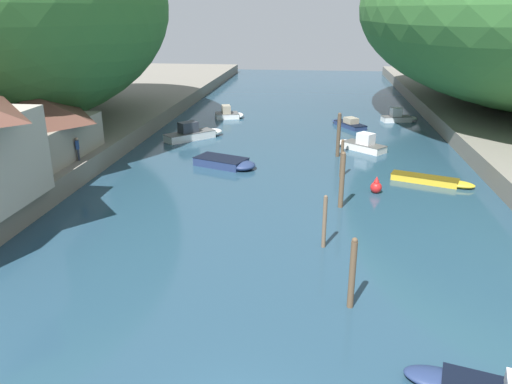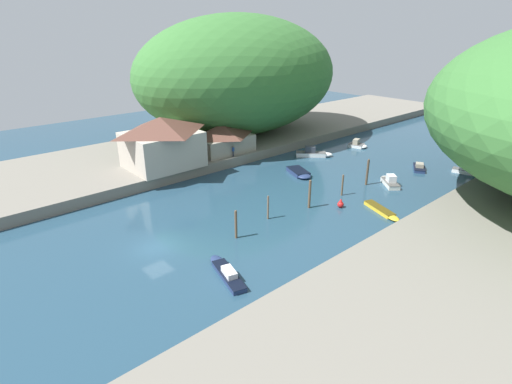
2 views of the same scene
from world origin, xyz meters
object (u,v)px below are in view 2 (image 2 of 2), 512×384
object	(u,v)px
boat_white_cruiser	(383,211)
boat_yellow_tender	(314,153)
boat_cabin_cruiser	(358,145)
boat_red_skiff	(467,171)
boat_near_quay	(300,173)
channel_buoy_near	(341,204)
boat_far_right_bank	(389,181)
person_on_quay	(233,150)
boathouse_shed	(222,137)
boat_moored_right	(226,272)
person_by_boathouse	(167,164)
waterfront_building	(162,141)
boat_open_rowboat	(419,167)

from	to	relation	value
boat_white_cruiser	boat_yellow_tender	world-z (taller)	boat_yellow_tender
boat_cabin_cruiser	boat_red_skiff	world-z (taller)	boat_red_skiff
boat_near_quay	channel_buoy_near	size ratio (longest dim) A/B	4.65
boat_far_right_bank	person_on_quay	xyz separation A→B (m)	(-20.73, -11.17, 2.01)
person_on_quay	boathouse_shed	bearing A→B (deg)	60.85
boat_yellow_tender	boat_near_quay	bearing A→B (deg)	-17.03
boat_white_cruiser	boat_moored_right	world-z (taller)	boat_moored_right
person_by_boathouse	boat_moored_right	bearing A→B (deg)	-121.09
boat_red_skiff	person_by_boathouse	size ratio (longest dim) A/B	2.47
person_on_quay	boat_near_quay	bearing A→B (deg)	-87.51
boat_yellow_tender	channel_buoy_near	size ratio (longest dim) A/B	4.71
boat_moored_right	boat_cabin_cruiser	xyz separation A→B (m)	(-16.30, 42.63, 0.13)
boat_cabin_cruiser	channel_buoy_near	distance (m)	27.47
boat_near_quay	boat_red_skiff	distance (m)	24.99
boat_far_right_bank	person_by_boathouse	world-z (taller)	person_by_boathouse
boat_near_quay	person_by_boathouse	distance (m)	19.30
boathouse_shed	boat_red_skiff	size ratio (longest dim) A/B	2.33
person_on_quay	person_by_boathouse	bearing A→B (deg)	153.20
boat_cabin_cruiser	boat_near_quay	bearing A→B (deg)	-7.60
boat_white_cruiser	channel_buoy_near	size ratio (longest dim) A/B	4.96
boat_white_cruiser	person_by_boathouse	world-z (taller)	person_by_boathouse
boat_cabin_cruiser	boat_yellow_tender	world-z (taller)	boat_yellow_tender
waterfront_building	boat_cabin_cruiser	world-z (taller)	waterfront_building
boat_open_rowboat	boat_red_skiff	xyz separation A→B (m)	(5.85, 3.18, 0.13)
boat_near_quay	boat_red_skiff	bearing A→B (deg)	161.70
boat_white_cruiser	boat_yellow_tender	bearing A→B (deg)	-98.17
person_on_quay	boat_moored_right	bearing A→B (deg)	-151.81
boat_far_right_bank	boat_moored_right	world-z (taller)	boat_far_right_bank
boat_far_right_bank	boat_red_skiff	bearing A→B (deg)	17.88
boat_white_cruiser	boat_moored_right	xyz separation A→B (m)	(-2.20, -21.53, 0.08)
boat_moored_right	person_on_quay	bearing A→B (deg)	65.59
boat_open_rowboat	person_on_quay	bearing A→B (deg)	-165.32
boat_yellow_tender	person_by_boathouse	bearing A→B (deg)	-59.83
boat_far_right_bank	boat_white_cruiser	world-z (taller)	boat_far_right_bank
waterfront_building	person_by_boathouse	world-z (taller)	waterfront_building
boat_open_rowboat	boat_yellow_tender	world-z (taller)	boat_yellow_tender
boat_yellow_tender	person_on_quay	size ratio (longest dim) A/B	3.25
boat_near_quay	person_on_quay	world-z (taller)	person_on_quay
boat_open_rowboat	person_on_quay	xyz separation A→B (m)	(-20.10, -20.62, 2.16)
boat_near_quay	person_by_boathouse	size ratio (longest dim) A/B	3.20
person_by_boathouse	channel_buoy_near	bearing A→B (deg)	-75.84
boat_cabin_cruiser	person_by_boathouse	distance (m)	35.56
boat_white_cruiser	person_on_quay	distance (m)	25.55
boat_cabin_cruiser	person_on_quay	distance (m)	24.50
boathouse_shed	channel_buoy_near	world-z (taller)	boathouse_shed
boat_white_cruiser	boat_near_quay	xyz separation A→B (m)	(-15.35, 2.24, 0.09)
boat_near_quay	person_by_boathouse	bearing A→B (deg)	-13.23
boat_open_rowboat	boat_red_skiff	size ratio (longest dim) A/B	1.21
boat_moored_right	boat_white_cruiser	bearing A→B (deg)	9.41
waterfront_building	boat_moored_right	bearing A→B (deg)	-18.44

